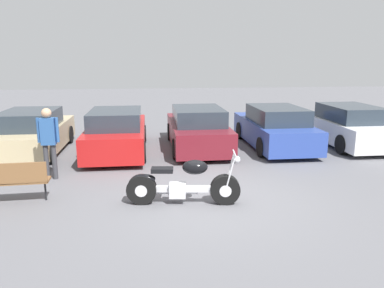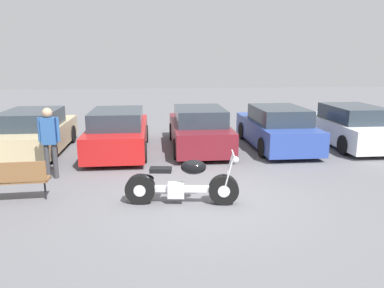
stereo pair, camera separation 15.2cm
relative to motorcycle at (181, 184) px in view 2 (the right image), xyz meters
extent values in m
plane|color=slate|center=(0.58, 0.16, -0.42)|extent=(60.00, 60.00, 0.00)
cylinder|color=black|center=(0.87, -0.11, -0.11)|extent=(0.64, 0.27, 0.62)
cylinder|color=silver|center=(0.87, -0.11, -0.11)|extent=(0.27, 0.25, 0.25)
cylinder|color=black|center=(-0.83, 0.10, -0.11)|extent=(0.64, 0.27, 0.62)
cylinder|color=silver|center=(-0.83, 0.10, -0.11)|extent=(0.27, 0.25, 0.25)
cube|color=silver|center=(0.02, -0.01, -0.10)|extent=(1.32, 0.27, 0.12)
cube|color=silver|center=(-0.10, 0.01, -0.13)|extent=(0.37, 0.28, 0.30)
ellipsoid|color=black|center=(0.26, -0.04, 0.36)|extent=(0.56, 0.41, 0.30)
cube|color=black|center=(-0.41, 0.05, 0.30)|extent=(0.47, 0.29, 0.09)
ellipsoid|color=black|center=(-0.78, 0.09, 0.12)|extent=(0.50, 0.26, 0.20)
cylinder|color=silver|center=(0.95, -0.21, 0.26)|extent=(0.22, 0.06, 0.77)
cylinder|color=silver|center=(0.97, -0.03, 0.26)|extent=(0.22, 0.06, 0.77)
cylinder|color=silver|center=(1.05, -0.13, 0.64)|extent=(0.11, 0.62, 0.03)
sphere|color=silver|center=(1.09, -0.14, 0.52)|extent=(0.15, 0.15, 0.15)
cylinder|color=silver|center=(-0.32, 0.18, -0.22)|extent=(1.31, 0.24, 0.08)
cube|color=#C6B284|center=(-4.27, 4.77, 0.09)|extent=(1.74, 4.33, 0.73)
cube|color=#28333D|center=(-4.27, 4.51, 0.71)|extent=(1.53, 2.25, 0.51)
cylinder|color=black|center=(-5.08, 6.12, -0.12)|extent=(0.20, 0.61, 0.61)
cylinder|color=black|center=(-3.46, 6.12, -0.12)|extent=(0.20, 0.61, 0.61)
cylinder|color=black|center=(-3.46, 3.43, -0.12)|extent=(0.20, 0.61, 0.61)
cube|color=red|center=(-1.66, 4.60, 0.09)|extent=(1.74, 4.33, 0.73)
cube|color=#28333D|center=(-1.66, 4.34, 0.71)|extent=(1.53, 2.25, 0.51)
cylinder|color=black|center=(-2.47, 5.94, -0.12)|extent=(0.20, 0.61, 0.61)
cylinder|color=black|center=(-0.85, 5.94, -0.12)|extent=(0.20, 0.61, 0.61)
cylinder|color=black|center=(-2.47, 3.25, -0.12)|extent=(0.20, 0.61, 0.61)
cylinder|color=black|center=(-0.85, 3.25, -0.12)|extent=(0.20, 0.61, 0.61)
cube|color=maroon|center=(0.95, 4.88, 0.09)|extent=(1.74, 4.33, 0.73)
cube|color=#28333D|center=(0.95, 4.62, 0.71)|extent=(1.53, 2.25, 0.51)
cylinder|color=black|center=(0.14, 6.22, -0.12)|extent=(0.20, 0.61, 0.61)
cylinder|color=black|center=(1.75, 6.22, -0.12)|extent=(0.20, 0.61, 0.61)
cylinder|color=black|center=(0.14, 3.53, -0.12)|extent=(0.20, 0.61, 0.61)
cylinder|color=black|center=(1.75, 3.53, -0.12)|extent=(0.20, 0.61, 0.61)
cube|color=#2D479E|center=(3.55, 4.78, 0.09)|extent=(1.74, 4.33, 0.73)
cube|color=#28333D|center=(3.55, 4.52, 0.71)|extent=(1.53, 2.25, 0.51)
cylinder|color=black|center=(2.74, 6.12, -0.12)|extent=(0.20, 0.61, 0.61)
cylinder|color=black|center=(4.36, 6.12, -0.12)|extent=(0.20, 0.61, 0.61)
cylinder|color=black|center=(2.74, 3.44, -0.12)|extent=(0.20, 0.61, 0.61)
cylinder|color=black|center=(4.36, 3.44, -0.12)|extent=(0.20, 0.61, 0.61)
cube|color=white|center=(6.16, 4.85, 0.09)|extent=(1.74, 4.33, 0.73)
cube|color=#28333D|center=(6.16, 4.59, 0.71)|extent=(1.53, 2.25, 0.51)
cylinder|color=black|center=(5.35, 6.19, -0.12)|extent=(0.20, 0.61, 0.61)
cylinder|color=black|center=(6.97, 6.19, -0.12)|extent=(0.20, 0.61, 0.61)
cylinder|color=black|center=(5.35, 3.51, -0.12)|extent=(0.20, 0.61, 0.61)
cube|color=brown|center=(-3.55, 0.50, 0.03)|extent=(1.60, 0.48, 0.05)
cube|color=brown|center=(-3.54, 0.32, 0.25)|extent=(1.58, 0.12, 0.44)
cylinder|color=black|center=(-2.86, 0.53, -0.20)|extent=(0.04, 0.04, 0.45)
cylinder|color=#38383D|center=(-3.19, 2.00, 0.02)|extent=(0.12, 0.12, 0.88)
cylinder|color=#38383D|center=(-3.00, 2.00, 0.02)|extent=(0.12, 0.12, 0.88)
cube|color=#2D5999|center=(-3.09, 2.00, 0.79)|extent=(0.34, 0.20, 0.66)
cylinder|color=#2D5999|center=(-3.31, 2.00, 0.82)|extent=(0.08, 0.08, 0.61)
cylinder|color=#2D5999|center=(-2.87, 2.00, 0.82)|extent=(0.08, 0.08, 0.61)
sphere|color=tan|center=(-3.09, 2.00, 1.23)|extent=(0.24, 0.24, 0.24)
camera|label=1|loc=(-0.66, -7.26, 2.53)|focal=35.00mm
camera|label=2|loc=(-0.50, -7.27, 2.53)|focal=35.00mm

